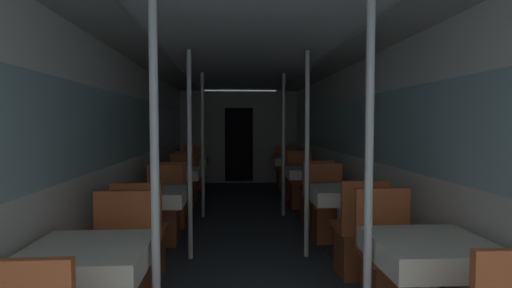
% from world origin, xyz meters
% --- Properties ---
extents(wall_left, '(0.05, 10.21, 2.09)m').
position_xyz_m(wall_left, '(-1.35, 3.71, 1.09)').
color(wall_left, silver).
rests_on(wall_left, ground_plane).
extents(wall_right, '(0.05, 10.21, 2.09)m').
position_xyz_m(wall_right, '(1.35, 3.71, 1.09)').
color(wall_right, silver).
rests_on(wall_right, ground_plane).
extents(ceiling_panel, '(2.71, 10.21, 0.07)m').
position_xyz_m(ceiling_panel, '(0.00, 3.71, 2.14)').
color(ceiling_panel, silver).
rests_on(ceiling_panel, wall_left).
extents(bulkhead_far, '(2.66, 0.09, 2.09)m').
position_xyz_m(bulkhead_far, '(0.00, 7.76, 1.04)').
color(bulkhead_far, '#A8A8A3').
rests_on(bulkhead_far, ground_plane).
extents(dining_table_left_0, '(0.64, 0.64, 0.71)m').
position_xyz_m(dining_table_left_0, '(-0.96, 0.80, 0.60)').
color(dining_table_left_0, '#4C4C51').
rests_on(dining_table_left_0, ground_plane).
extents(chair_left_far_0, '(0.41, 0.41, 0.88)m').
position_xyz_m(chair_left_far_0, '(-0.96, 1.36, 0.28)').
color(chair_left_far_0, brown).
rests_on(chair_left_far_0, ground_plane).
extents(support_pole_left_0, '(0.05, 0.05, 2.09)m').
position_xyz_m(support_pole_left_0, '(-0.59, 0.80, 1.05)').
color(support_pole_left_0, silver).
rests_on(support_pole_left_0, ground_plane).
extents(dining_table_left_1, '(0.64, 0.64, 0.71)m').
position_xyz_m(dining_table_left_1, '(-0.96, 2.62, 0.60)').
color(dining_table_left_1, '#4C4C51').
rests_on(dining_table_left_1, ground_plane).
extents(chair_left_near_1, '(0.41, 0.41, 0.88)m').
position_xyz_m(chair_left_near_1, '(-0.96, 2.07, 0.28)').
color(chair_left_near_1, brown).
rests_on(chair_left_near_1, ground_plane).
extents(chair_left_far_1, '(0.41, 0.41, 0.88)m').
position_xyz_m(chair_left_far_1, '(-0.96, 3.18, 0.28)').
color(chair_left_far_1, brown).
rests_on(chair_left_far_1, ground_plane).
extents(support_pole_left_1, '(0.05, 0.05, 2.09)m').
position_xyz_m(support_pole_left_1, '(-0.59, 2.62, 1.05)').
color(support_pole_left_1, silver).
rests_on(support_pole_left_1, ground_plane).
extents(dining_table_left_2, '(0.64, 0.64, 0.71)m').
position_xyz_m(dining_table_left_2, '(-0.96, 4.45, 0.60)').
color(dining_table_left_2, '#4C4C51').
rests_on(dining_table_left_2, ground_plane).
extents(chair_left_near_2, '(0.41, 0.41, 0.88)m').
position_xyz_m(chair_left_near_2, '(-0.96, 3.89, 0.28)').
color(chair_left_near_2, brown).
rests_on(chair_left_near_2, ground_plane).
extents(chair_left_far_2, '(0.41, 0.41, 0.88)m').
position_xyz_m(chair_left_far_2, '(-0.96, 5.00, 0.28)').
color(chair_left_far_2, brown).
rests_on(chair_left_far_2, ground_plane).
extents(support_pole_left_2, '(0.05, 0.05, 2.09)m').
position_xyz_m(support_pole_left_2, '(-0.59, 4.45, 1.05)').
color(support_pole_left_2, silver).
rests_on(support_pole_left_2, ground_plane).
extents(dining_table_left_3, '(0.64, 0.64, 0.71)m').
position_xyz_m(dining_table_left_3, '(-0.96, 6.27, 0.60)').
color(dining_table_left_3, '#4C4C51').
rests_on(dining_table_left_3, ground_plane).
extents(chair_left_near_3, '(0.41, 0.41, 0.88)m').
position_xyz_m(chair_left_near_3, '(-0.96, 5.72, 0.28)').
color(chair_left_near_3, brown).
rests_on(chair_left_near_3, ground_plane).
extents(chair_left_far_3, '(0.41, 0.41, 0.88)m').
position_xyz_m(chair_left_far_3, '(-0.96, 6.83, 0.28)').
color(chair_left_far_3, brown).
rests_on(chair_left_far_3, ground_plane).
extents(dining_table_right_0, '(0.64, 0.64, 0.71)m').
position_xyz_m(dining_table_right_0, '(0.96, 0.80, 0.60)').
color(dining_table_right_0, '#4C4C51').
rests_on(dining_table_right_0, ground_plane).
extents(chair_right_far_0, '(0.41, 0.41, 0.88)m').
position_xyz_m(chair_right_far_0, '(0.96, 1.36, 0.28)').
color(chair_right_far_0, brown).
rests_on(chair_right_far_0, ground_plane).
extents(support_pole_right_0, '(0.05, 0.05, 2.09)m').
position_xyz_m(support_pole_right_0, '(0.59, 0.80, 1.05)').
color(support_pole_right_0, silver).
rests_on(support_pole_right_0, ground_plane).
extents(dining_table_right_1, '(0.64, 0.64, 0.71)m').
position_xyz_m(dining_table_right_1, '(0.96, 2.62, 0.60)').
color(dining_table_right_1, '#4C4C51').
rests_on(dining_table_right_1, ground_plane).
extents(chair_right_near_1, '(0.41, 0.41, 0.88)m').
position_xyz_m(chair_right_near_1, '(0.96, 2.07, 0.28)').
color(chair_right_near_1, brown).
rests_on(chair_right_near_1, ground_plane).
extents(chair_right_far_1, '(0.41, 0.41, 0.88)m').
position_xyz_m(chair_right_far_1, '(0.96, 3.18, 0.28)').
color(chair_right_far_1, brown).
rests_on(chair_right_far_1, ground_plane).
extents(support_pole_right_1, '(0.05, 0.05, 2.09)m').
position_xyz_m(support_pole_right_1, '(0.59, 2.62, 1.05)').
color(support_pole_right_1, silver).
rests_on(support_pole_right_1, ground_plane).
extents(dining_table_right_2, '(0.64, 0.64, 0.71)m').
position_xyz_m(dining_table_right_2, '(0.96, 4.45, 0.60)').
color(dining_table_right_2, '#4C4C51').
rests_on(dining_table_right_2, ground_plane).
extents(chair_right_near_2, '(0.41, 0.41, 0.88)m').
position_xyz_m(chair_right_near_2, '(0.96, 3.89, 0.28)').
color(chair_right_near_2, brown).
rests_on(chair_right_near_2, ground_plane).
extents(chair_right_far_2, '(0.41, 0.41, 0.88)m').
position_xyz_m(chair_right_far_2, '(0.96, 5.00, 0.28)').
color(chair_right_far_2, brown).
rests_on(chair_right_far_2, ground_plane).
extents(support_pole_right_2, '(0.05, 0.05, 2.09)m').
position_xyz_m(support_pole_right_2, '(0.59, 4.45, 1.05)').
color(support_pole_right_2, silver).
rests_on(support_pole_right_2, ground_plane).
extents(dining_table_right_3, '(0.64, 0.64, 0.71)m').
position_xyz_m(dining_table_right_3, '(0.96, 6.27, 0.60)').
color(dining_table_right_3, '#4C4C51').
rests_on(dining_table_right_3, ground_plane).
extents(chair_right_near_3, '(0.41, 0.41, 0.88)m').
position_xyz_m(chair_right_near_3, '(0.96, 5.72, 0.28)').
color(chair_right_near_3, brown).
rests_on(chair_right_near_3, ground_plane).
extents(chair_right_far_3, '(0.41, 0.41, 0.88)m').
position_xyz_m(chair_right_far_3, '(0.96, 6.83, 0.28)').
color(chair_right_far_3, brown).
rests_on(chair_right_far_3, ground_plane).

